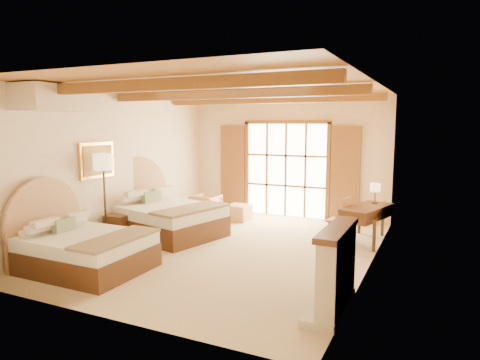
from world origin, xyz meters
The scene contains 19 objects.
floor centered at (0.00, 0.00, 0.00)m, with size 7.00×7.00×0.00m, color #CFB789.
wall_back centered at (0.00, 3.50, 1.60)m, with size 5.50×5.50×0.00m, color beige.
wall_left centered at (-2.75, 0.00, 1.60)m, with size 7.00×7.00×0.00m, color beige.
wall_right centered at (2.75, 0.00, 1.60)m, with size 7.00×7.00×0.00m, color beige.
ceiling centered at (0.00, 0.00, 3.20)m, with size 7.00×7.00×0.00m, color #B57431.
ceiling_beams centered at (0.00, 0.00, 3.08)m, with size 5.39×4.60×0.18m, color brown, non-canonical shape.
french_doors centered at (0.00, 3.44, 1.25)m, with size 3.95×0.08×2.60m.
fireplace centered at (2.60, -2.00, 0.51)m, with size 0.46×1.40×1.16m.
painting centered at (-2.70, -0.75, 1.75)m, with size 0.06×0.95×0.75m.
canopy_valance centered at (-2.40, -2.00, 2.95)m, with size 0.70×1.40×0.45m, color beige.
bed_near centered at (-1.81, -2.21, 0.41)m, with size 2.06×1.62×1.36m.
bed_far centered at (-1.88, 0.31, 0.46)m, with size 2.68×2.23×1.51m.
nightstand centered at (-2.44, -0.47, 0.28)m, with size 0.47×0.47×0.56m, color #4F2E15.
floor_lamp centered at (-2.50, -0.79, 1.61)m, with size 0.40×0.40×1.90m.
armchair centered at (-1.84, 2.28, 0.31)m, with size 0.67×0.69×0.63m, color tan.
ottoman centered at (-0.92, 2.38, 0.20)m, with size 0.55×0.55×0.40m, color tan.
desk centered at (2.43, 1.67, 0.41)m, with size 0.98×1.54×0.77m.
desk_chair centered at (1.86, 1.66, 0.29)m, with size 0.48×0.48×0.93m.
desk_lamp centered at (2.53, 2.09, 1.11)m, with size 0.22×0.22×0.44m.
Camera 1 is at (3.79, -7.53, 2.51)m, focal length 32.00 mm.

